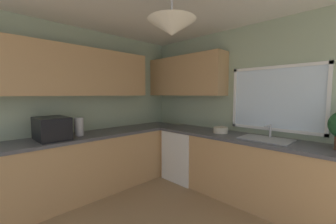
# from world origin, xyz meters

# --- Properties ---
(room_shell) EXTENTS (3.99, 3.51, 2.55)m
(room_shell) POSITION_xyz_m (-0.82, 0.52, 1.79)
(room_shell) COLOR #9EAD8E
(room_shell) RESTS_ON ground_plane
(counter_run_left) EXTENTS (0.65, 3.12, 0.89)m
(counter_run_left) POSITION_xyz_m (-1.63, 0.00, 0.44)
(counter_run_left) COLOR tan
(counter_run_left) RESTS_ON ground_plane
(counter_run_back) EXTENTS (3.08, 0.65, 0.89)m
(counter_run_back) POSITION_xyz_m (0.21, 1.38, 0.44)
(counter_run_back) COLOR tan
(counter_run_back) RESTS_ON ground_plane
(dishwasher) EXTENTS (0.60, 0.60, 0.84)m
(dishwasher) POSITION_xyz_m (-0.97, 1.35, 0.42)
(dishwasher) COLOR white
(dishwasher) RESTS_ON ground_plane
(microwave) EXTENTS (0.48, 0.36, 0.29)m
(microwave) POSITION_xyz_m (-1.63, -0.56, 1.03)
(microwave) COLOR black
(microwave) RESTS_ON counter_run_left
(kettle) EXTENTS (0.12, 0.12, 0.26)m
(kettle) POSITION_xyz_m (-1.61, -0.22, 1.02)
(kettle) COLOR #B7B7BC
(kettle) RESTS_ON counter_run_left
(sink_assembly) EXTENTS (0.61, 0.40, 0.19)m
(sink_assembly) POSITION_xyz_m (0.35, 1.39, 0.90)
(sink_assembly) COLOR #9EA0A5
(sink_assembly) RESTS_ON counter_run_back
(bowl) EXTENTS (0.21, 0.21, 0.09)m
(bowl) POSITION_xyz_m (-0.31, 1.38, 0.93)
(bowl) COLOR beige
(bowl) RESTS_ON counter_run_back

